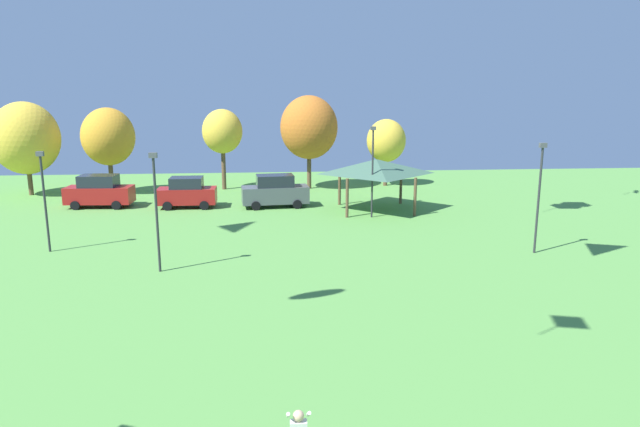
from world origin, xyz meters
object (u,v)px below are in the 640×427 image
Objects in this scene: light_post_3 at (156,205)px; treeline_tree_0 at (25,138)px; treeline_tree_3 at (309,128)px; parked_car_third_from_left at (275,191)px; treeline_tree_4 at (386,141)px; light_post_1 at (373,167)px; light_post_2 at (44,195)px; treeline_tree_2 at (222,132)px; treeline_tree_1 at (108,137)px; park_pavilion at (376,167)px; parked_car_second_from_left at (187,193)px; parked_car_leftmost at (99,191)px; light_post_0 at (539,191)px.

light_post_3 is 0.75× the size of treeline_tree_0.
light_post_3 is 0.71× the size of treeline_tree_3.
treeline_tree_4 reaches higher than parked_car_third_from_left.
light_post_2 is at bearing -160.00° from light_post_1.
treeline_tree_2 reaches higher than light_post_1.
treeline_tree_2 is at bearing 132.10° from light_post_1.
light_post_3 is at bearing -69.85° from treeline_tree_1.
treeline_tree_2 is 7.24m from treeline_tree_3.
park_pavilion is 1.02× the size of treeline_tree_4.
treeline_tree_2 is (8.90, 1.43, 0.24)m from treeline_tree_1.
treeline_tree_2 is at bearing 67.44° from light_post_2.
parked_car_second_from_left is at bearing -105.05° from treeline_tree_2.
light_post_2 reaches higher than parked_car_second_from_left.
park_pavilion is 21.79m from treeline_tree_1.
parked_car_second_from_left is 14.91m from light_post_3.
parked_car_second_from_left is 0.70× the size of park_pavilion.
light_post_3 is at bearing -31.28° from light_post_2.
treeline_tree_3 reaches higher than treeline_tree_4.
treeline_tree_4 is at bearing 74.97° from park_pavilion.
treeline_tree_4 is at bearing 41.42° from light_post_2.
parked_car_third_from_left is at bearing 148.66° from light_post_1.
park_pavilion is at bearing -4.56° from parked_car_leftmost.
light_post_2 is (0.68, -11.56, 1.87)m from parked_car_leftmost.
park_pavilion is 0.99× the size of light_post_1.
parked_car_leftmost is 23.75m from treeline_tree_4.
parked_car_second_from_left is 9.85m from treeline_tree_1.
light_post_0 reaches higher than parked_car_leftmost.
treeline_tree_0 is (-6.95, 5.46, 3.39)m from parked_car_leftmost.
treeline_tree_2 is 14.07m from treeline_tree_4.
treeline_tree_3 reaches higher than light_post_3.
parked_car_second_from_left is at bearing 171.03° from parked_car_third_from_left.
treeline_tree_2 reaches higher than parked_car_second_from_left.
treeline_tree_3 is at bearing -1.96° from treeline_tree_2.
treeline_tree_3 reaches higher than parked_car_third_from_left.
treeline_tree_0 reaches higher than parked_car_second_from_left.
treeline_tree_2 reaches higher than light_post_3.
park_pavilion is at bearing 119.45° from light_post_0.
light_post_2 reaches higher than park_pavilion.
treeline_tree_4 reaches higher than parked_car_leftmost.
parked_car_leftmost reaches higher than parked_car_second_from_left.
treeline_tree_0 is (-19.54, 6.50, 3.38)m from parked_car_third_from_left.
light_post_0 reaches higher than light_post_2.
treeline_tree_4 is at bearing 26.92° from parked_car_second_from_left.
treeline_tree_4 is (6.79, 0.96, -1.25)m from treeline_tree_3.
light_post_3 reaches higher than parked_car_leftmost.
parked_car_second_from_left is 12.47m from treeline_tree_3.
light_post_2 is (-5.61, -10.85, 1.92)m from parked_car_second_from_left.
treeline_tree_2 is at bearing 139.79° from park_pavilion.
light_post_0 is (19.66, -13.23, 2.16)m from parked_car_second_from_left.
light_post_2 is 0.91× the size of treeline_tree_4.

